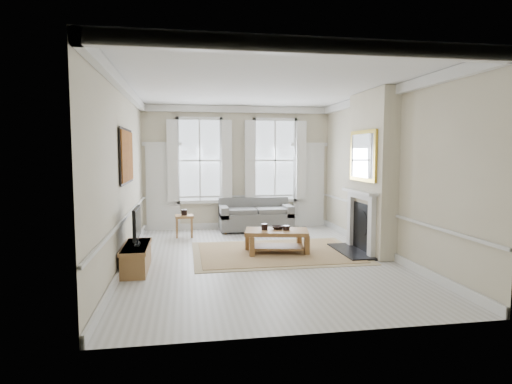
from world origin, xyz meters
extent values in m
plane|color=#B7B5AD|center=(0.00, 0.00, 0.00)|extent=(7.20, 7.20, 0.00)
plane|color=white|center=(0.00, 0.00, 3.40)|extent=(7.20, 7.20, 0.00)
plane|color=beige|center=(0.00, 3.60, 1.70)|extent=(5.20, 0.00, 5.20)
plane|color=beige|center=(-2.60, 0.00, 1.70)|extent=(0.00, 7.20, 7.20)
plane|color=beige|center=(2.60, 0.00, 1.70)|extent=(0.00, 7.20, 7.20)
cube|color=silver|center=(-2.05, 3.56, 1.15)|extent=(0.90, 0.08, 2.30)
cube|color=silver|center=(2.05, 3.56, 1.15)|extent=(0.90, 0.08, 2.30)
cube|color=#9F581B|center=(-2.56, 0.30, 2.05)|extent=(0.05, 1.66, 1.06)
cube|color=beige|center=(2.43, 0.20, 1.70)|extent=(0.35, 1.70, 3.38)
cube|color=black|center=(2.00, 0.20, 0.03)|extent=(0.55, 1.50, 0.05)
cube|color=silver|center=(2.20, -0.35, 0.57)|extent=(0.10, 0.18, 1.15)
cube|color=silver|center=(2.20, 0.75, 0.57)|extent=(0.10, 0.18, 1.15)
cube|color=silver|center=(2.15, 0.20, 1.30)|extent=(0.20, 1.45, 0.06)
cube|color=black|center=(2.25, 0.20, 0.55)|extent=(0.02, 0.92, 1.00)
cube|color=gold|center=(2.21, 0.20, 2.05)|extent=(0.06, 1.26, 1.06)
cube|color=#585856|center=(0.42, 3.05, 0.28)|extent=(1.94, 0.95, 0.44)
cube|color=#585856|center=(0.42, 3.42, 0.66)|extent=(1.94, 0.20, 0.44)
cube|color=#585856|center=(-0.45, 3.05, 0.54)|extent=(0.20, 0.95, 0.30)
cube|color=#585856|center=(1.29, 3.05, 0.54)|extent=(0.20, 0.95, 0.30)
cylinder|color=brown|center=(-0.43, 2.70, 0.04)|extent=(0.06, 0.06, 0.08)
cylinder|color=brown|center=(1.27, 3.40, 0.04)|extent=(0.06, 0.06, 0.08)
cube|color=brown|center=(-1.49, 2.54, 0.52)|extent=(0.47, 0.47, 0.06)
cube|color=brown|center=(-1.66, 2.37, 0.24)|extent=(0.05, 0.05, 0.49)
cube|color=brown|center=(-1.32, 2.37, 0.24)|extent=(0.05, 0.05, 0.49)
cube|color=brown|center=(-1.66, 2.71, 0.24)|extent=(0.05, 0.05, 0.49)
cube|color=brown|center=(-1.32, 2.71, 0.24)|extent=(0.05, 0.05, 0.49)
cube|color=olive|center=(0.43, 0.43, 0.01)|extent=(3.50, 2.60, 0.02)
cube|color=brown|center=(0.43, 0.43, 0.45)|extent=(1.44, 1.02, 0.08)
cube|color=brown|center=(-0.12, 0.15, 0.21)|extent=(0.10, 0.10, 0.41)
cube|color=brown|center=(0.99, 0.15, 0.21)|extent=(0.10, 0.10, 0.41)
cube|color=brown|center=(-0.12, 0.72, 0.21)|extent=(0.10, 0.10, 0.41)
cube|color=brown|center=(0.99, 0.72, 0.21)|extent=(0.10, 0.10, 0.41)
cylinder|color=black|center=(0.18, 0.48, 0.56)|extent=(0.13, 0.13, 0.13)
cylinder|color=black|center=(0.63, 0.38, 0.54)|extent=(0.14, 0.14, 0.10)
imported|color=black|center=(0.48, 0.53, 0.53)|extent=(0.33, 0.33, 0.07)
cube|color=brown|center=(-2.34, -0.46, 0.23)|extent=(0.42, 1.30, 0.46)
cube|color=black|center=(-2.32, -0.46, 0.48)|extent=(0.08, 0.30, 0.03)
cube|color=black|center=(-2.32, -0.46, 0.87)|extent=(0.05, 0.90, 0.55)
cube|color=black|center=(-2.29, -0.46, 0.87)|extent=(0.01, 0.83, 0.49)
camera|label=1|loc=(-1.46, -8.26, 2.12)|focal=30.00mm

